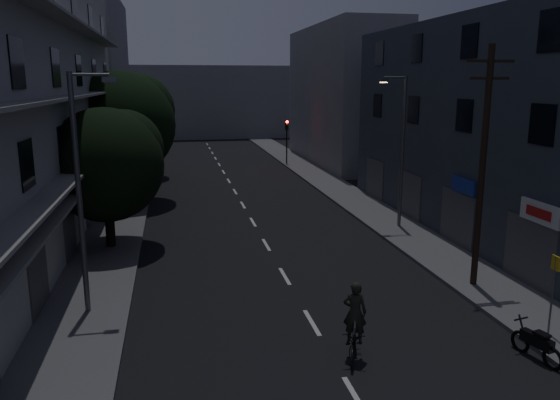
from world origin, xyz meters
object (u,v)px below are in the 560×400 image
object	(u,v)px
utility_pole	(483,163)
motorcycle	(536,344)
bus_stop_sign	(554,281)
cyclist	(354,333)

from	to	relation	value
utility_pole	motorcycle	bearing A→B (deg)	-102.70
bus_stop_sign	cyclist	world-z (taller)	bus_stop_sign
bus_stop_sign	motorcycle	bearing A→B (deg)	-138.18
utility_pole	cyclist	size ratio (longest dim) A/B	3.86
bus_stop_sign	cyclist	size ratio (longest dim) A/B	1.08
motorcycle	cyclist	distance (m)	5.24
bus_stop_sign	cyclist	distance (m)	6.46
utility_pole	cyclist	bearing A→B (deg)	-145.27
utility_pole	motorcycle	world-z (taller)	utility_pole
utility_pole	cyclist	world-z (taller)	utility_pole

